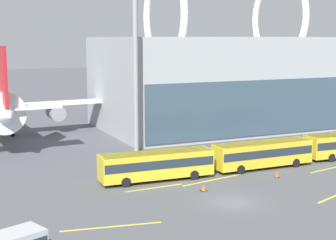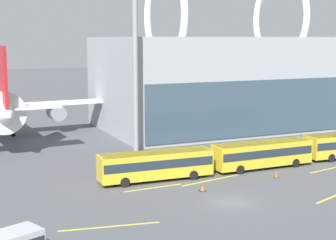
% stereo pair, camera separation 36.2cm
% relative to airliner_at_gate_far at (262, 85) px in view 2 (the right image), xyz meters
% --- Properties ---
extents(ground_plane, '(440.00, 440.00, 0.00)m').
position_rel_airliner_at_gate_far_xyz_m(ground_plane, '(-35.85, -48.26, -5.30)').
color(ground_plane, '#515459').
extents(airliner_at_gate_far, '(32.63, 35.57, 13.69)m').
position_rel_airliner_at_gate_far_xyz_m(airliner_at_gate_far, '(0.00, 0.00, 0.00)').
color(airliner_at_gate_far, white).
rests_on(airliner_at_gate_far, ground_plane).
extents(shuttle_bus_0, '(12.14, 3.25, 3.00)m').
position_rel_airliner_at_gate_far_xyz_m(shuttle_bus_0, '(-39.24, -38.62, -3.52)').
color(shuttle_bus_0, gold).
rests_on(shuttle_bus_0, ground_plane).
extents(shuttle_bus_1, '(12.04, 2.81, 3.00)m').
position_rel_airliner_at_gate_far_xyz_m(shuttle_bus_1, '(-26.19, -38.82, -3.52)').
color(shuttle_bus_1, gold).
rests_on(shuttle_bus_1, ground_plane).
extents(floodlight_mast, '(2.74, 2.74, 24.85)m').
position_rel_airliner_at_gate_far_xyz_m(floodlight_mast, '(-36.51, -25.51, 10.94)').
color(floodlight_mast, gray).
rests_on(floodlight_mast, ground_plane).
extents(lane_stripe_0, '(6.25, 0.52, 0.01)m').
position_rel_airliner_at_gate_far_xyz_m(lane_stripe_0, '(-40.55, -41.09, -5.30)').
color(lane_stripe_0, yellow).
rests_on(lane_stripe_0, ground_plane).
extents(lane_stripe_1, '(6.37, 2.54, 0.01)m').
position_rel_airliner_at_gate_far_xyz_m(lane_stripe_1, '(-25.88, -50.44, -5.30)').
color(lane_stripe_1, yellow).
rests_on(lane_stripe_1, ground_plane).
extents(lane_stripe_2, '(7.73, 1.76, 0.01)m').
position_rel_airliner_at_gate_far_xyz_m(lane_stripe_2, '(-33.90, -40.95, -5.30)').
color(lane_stripe_2, yellow).
rests_on(lane_stripe_2, ground_plane).
extents(lane_stripe_3, '(7.97, 1.58, 0.01)m').
position_rel_airliner_at_gate_far_xyz_m(lane_stripe_3, '(-47.75, -49.53, -5.30)').
color(lane_stripe_3, yellow).
rests_on(lane_stripe_3, ground_plane).
extents(lane_stripe_4, '(6.25, 1.49, 0.01)m').
position_rel_airliner_at_gate_far_xyz_m(lane_stripe_4, '(-19.51, -42.26, -5.30)').
color(lane_stripe_4, yellow).
rests_on(lane_stripe_4, ground_plane).
extents(traffic_cone_0, '(0.48, 0.48, 0.77)m').
position_rel_airliner_at_gate_far_xyz_m(traffic_cone_0, '(-27.15, -42.90, -4.93)').
color(traffic_cone_0, black).
rests_on(traffic_cone_0, ground_plane).
extents(traffic_cone_1, '(0.61, 0.61, 0.60)m').
position_rel_airliner_at_gate_far_xyz_m(traffic_cone_1, '(-36.56, -43.99, -5.01)').
color(traffic_cone_1, black).
rests_on(traffic_cone_1, ground_plane).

